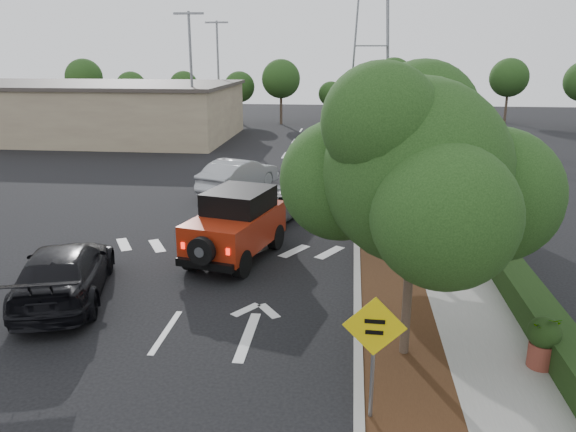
# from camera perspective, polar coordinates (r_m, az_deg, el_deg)

# --- Properties ---
(ground) EXTENTS (120.00, 120.00, 0.00)m
(ground) POSITION_cam_1_polar(r_m,az_deg,el_deg) (14.12, -12.29, -11.44)
(ground) COLOR black
(ground) RESTS_ON ground
(curb) EXTENTS (0.20, 70.00, 0.15)m
(curb) POSITION_cam_1_polar(r_m,az_deg,el_deg) (24.62, 6.94, 1.16)
(curb) COLOR #9E9B93
(curb) RESTS_ON ground
(planting_strip) EXTENTS (1.80, 70.00, 0.12)m
(planting_strip) POSITION_cam_1_polar(r_m,az_deg,el_deg) (24.66, 9.26, 1.05)
(planting_strip) COLOR black
(planting_strip) RESTS_ON ground
(sidewalk) EXTENTS (2.00, 70.00, 0.12)m
(sidewalk) POSITION_cam_1_polar(r_m,az_deg,el_deg) (24.83, 13.64, 0.90)
(sidewalk) COLOR gray
(sidewalk) RESTS_ON ground
(hedge) EXTENTS (0.80, 70.00, 0.80)m
(hedge) POSITION_cam_1_polar(r_m,az_deg,el_deg) (24.97, 16.88, 1.55)
(hedge) COLOR black
(hedge) RESTS_ON ground
(commercial_building) EXTENTS (22.00, 12.00, 4.00)m
(commercial_building) POSITION_cam_1_polar(r_m,az_deg,el_deg) (46.65, -19.68, 9.95)
(commercial_building) COLOR gray
(commercial_building) RESTS_ON ground
(transmission_tower) EXTENTS (7.00, 4.00, 28.00)m
(transmission_tower) POSITION_cam_1_polar(r_m,az_deg,el_deg) (60.14, 8.17, 10.05)
(transmission_tower) COLOR slate
(transmission_tower) RESTS_ON ground
(street_tree_near) EXTENTS (3.80, 3.80, 5.92)m
(street_tree_near) POSITION_cam_1_polar(r_m,az_deg,el_deg) (13.08, 11.64, -13.80)
(street_tree_near) COLOR #193311
(street_tree_near) RESTS_ON ground
(street_tree_mid) EXTENTS (3.20, 3.20, 5.32)m
(street_tree_mid) POSITION_cam_1_polar(r_m,az_deg,el_deg) (19.43, 9.94, -3.40)
(street_tree_mid) COLOR #193311
(street_tree_mid) RESTS_ON ground
(street_tree_far) EXTENTS (3.40, 3.40, 5.62)m
(street_tree_far) POSITION_cam_1_polar(r_m,az_deg,el_deg) (25.64, 9.16, 1.51)
(street_tree_far) COLOR #193311
(street_tree_far) RESTS_ON ground
(light_pole_a) EXTENTS (2.00, 0.22, 9.00)m
(light_pole_a) POSITION_cam_1_polar(r_m,az_deg,el_deg) (39.81, -9.44, 6.80)
(light_pole_a) COLOR slate
(light_pole_a) RESTS_ON ground
(light_pole_b) EXTENTS (2.00, 0.22, 9.00)m
(light_pole_b) POSITION_cam_1_polar(r_m,az_deg,el_deg) (51.56, -6.91, 9.06)
(light_pole_b) COLOR slate
(light_pole_b) RESTS_ON ground
(red_jeep) EXTENTS (2.86, 4.59, 2.25)m
(red_jeep) POSITION_cam_1_polar(r_m,az_deg,el_deg) (18.23, -5.08, -0.76)
(red_jeep) COLOR black
(red_jeep) RESTS_ON ground
(silver_suv_ahead) EXTENTS (3.85, 5.52, 1.40)m
(silver_suv_ahead) POSITION_cam_1_polar(r_m,az_deg,el_deg) (21.93, -2.76, 1.05)
(silver_suv_ahead) COLOR #93959A
(silver_suv_ahead) RESTS_ON ground
(black_suv_oncoming) EXTENTS (3.50, 5.61, 1.52)m
(black_suv_oncoming) POSITION_cam_1_polar(r_m,az_deg,el_deg) (16.44, -21.77, -5.28)
(black_suv_oncoming) COLOR black
(black_suv_oncoming) RESTS_ON ground
(silver_sedan_oncoming) EXTENTS (3.36, 5.10, 1.59)m
(silver_sedan_oncoming) POSITION_cam_1_polar(r_m,az_deg,el_deg) (27.02, -5.01, 4.16)
(silver_sedan_oncoming) COLOR #9B9DA2
(silver_sedan_oncoming) RESTS_ON ground
(parked_suv) EXTENTS (5.28, 3.13, 1.68)m
(parked_suv) POSITION_cam_1_polar(r_m,az_deg,el_deg) (40.43, -11.03, 8.07)
(parked_suv) COLOR #A6A9AE
(parked_suv) RESTS_ON ground
(speed_hump_sign) EXTENTS (1.12, 0.10, 2.37)m
(speed_hump_sign) POSITION_cam_1_polar(r_m,az_deg,el_deg) (10.13, 8.71, -12.50)
(speed_hump_sign) COLOR slate
(speed_hump_sign) RESTS_ON ground
(terracotta_planter) EXTENTS (0.68, 0.68, 1.19)m
(terracotta_planter) POSITION_cam_1_polar(r_m,az_deg,el_deg) (13.04, 24.53, -11.13)
(terracotta_planter) COLOR brown
(terracotta_planter) RESTS_ON ground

